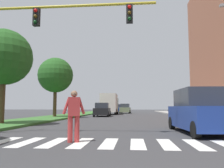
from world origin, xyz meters
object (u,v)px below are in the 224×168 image
sedan_far_horizon (119,108)px  traffic_light_gantry (34,35)px  sedan_distant (125,109)px  sedan_midblock (102,110)px  truck_box_delivery (110,104)px  pedestrian_performer (74,113)px  tree_far (55,75)px  suv_crossing (200,112)px  tree_mid (4,57)px

sedan_far_horizon → traffic_light_gantry: bearing=-91.7°
sedan_distant → traffic_light_gantry: bearing=-95.1°
sedan_midblock → truck_box_delivery: 7.32m
sedan_midblock → pedestrian_performer: bearing=-85.0°
tree_far → sedan_far_horizon: 28.54m
suv_crossing → truck_box_delivery: size_ratio=0.76×
traffic_light_gantry → sedan_distant: (2.93, 32.70, -3.51)m
traffic_light_gantry → pedestrian_performer: 4.59m
suv_crossing → sedan_distant: (-4.38, 31.57, -0.13)m
tree_mid → sedan_distant: size_ratio=1.30×
tree_far → suv_crossing: (11.15, -12.96, -3.56)m
sedan_midblock → sedan_distant: sedan_distant is taller
suv_crossing → sedan_far_horizon: suv_crossing is taller
sedan_midblock → traffic_light_gantry: bearing=-91.8°
tree_mid → pedestrian_performer: tree_mid is taller
sedan_distant → tree_mid: bearing=-103.4°
sedan_midblock → suv_crossing: bearing=-69.0°
tree_mid → sedan_far_horizon: size_ratio=1.33×
tree_mid → sedan_distant: (6.76, 28.47, -3.49)m
tree_mid → sedan_far_horizon: tree_mid is taller
sedan_far_horizon → truck_box_delivery: bearing=-91.8°
pedestrian_performer → suv_crossing: bearing=32.5°
truck_box_delivery → sedan_midblock: bearing=-91.3°
sedan_distant → truck_box_delivery: truck_box_delivery is taller
pedestrian_performer → suv_crossing: (4.93, 3.14, -0.00)m
pedestrian_performer → suv_crossing: 5.85m
tree_mid → suv_crossing: bearing=-15.5°
truck_box_delivery → suv_crossing: bearing=-75.2°
tree_far → truck_box_delivery: tree_far is taller
suv_crossing → sedan_far_horizon: size_ratio=1.06×
pedestrian_performer → sedan_distant: bearing=89.1°
sedan_midblock → truck_box_delivery: size_ratio=0.75×
sedan_midblock → sedan_far_horizon: (0.68, 23.28, 0.04)m
sedan_far_horizon → truck_box_delivery: truck_box_delivery is taller
tree_mid → sedan_far_horizon: 38.20m
tree_far → pedestrian_performer: bearing=-68.9°
sedan_midblock → sedan_distant: bearing=80.5°
traffic_light_gantry → sedan_midblock: size_ratio=1.64×
pedestrian_performer → suv_crossing: size_ratio=0.36×
suv_crossing → sedan_far_horizon: (-6.05, 40.80, -0.12)m
sedan_midblock → tree_far: bearing=-134.2°
suv_crossing → tree_far: bearing=130.7°
tree_mid → truck_box_delivery: 22.32m
tree_far → sedan_distant: 20.14m
tree_mid → sedan_distant: 29.47m
sedan_far_horizon → tree_far: bearing=-100.4°
traffic_light_gantry → truck_box_delivery: (0.74, 25.91, -2.67)m
tree_mid → sedan_midblock: 15.49m
tree_far → sedan_distant: size_ratio=1.36×
suv_crossing → truck_box_delivery: (-6.57, 24.78, 0.70)m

